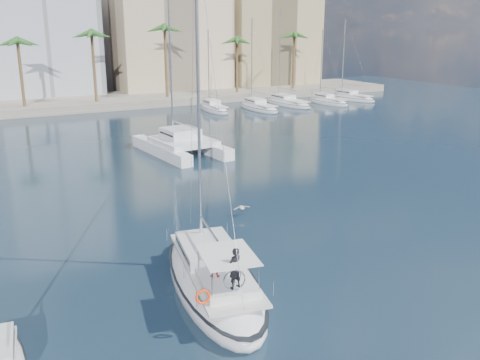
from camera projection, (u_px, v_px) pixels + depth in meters
ground at (258, 249)px, 30.48m from camera, size 160.00×160.00×0.00m
quay at (56, 104)px, 81.75m from camera, size 120.00×14.00×1.20m
building_beige at (168, 38)px, 96.83m from camera, size 20.00×14.00×20.00m
building_tan_right at (267, 42)px, 104.61m from camera, size 18.00×12.00×18.00m
palm_centre at (55, 40)px, 75.68m from camera, size 3.60×3.60×12.30m
palm_right at (261, 37)px, 91.30m from camera, size 3.60×3.60×12.30m
main_sloop at (213, 279)px, 25.73m from camera, size 6.09×12.39×17.62m
catamaran at (181, 142)px, 52.96m from camera, size 6.46×11.62×16.46m
seagull at (242, 208)px, 35.58m from camera, size 1.22×0.52×0.22m
moored_yacht_a at (214, 111)px, 79.30m from camera, size 3.37×9.52×11.90m
moored_yacht_b at (258, 110)px, 80.60m from camera, size 3.32×10.83×13.72m
moored_yacht_c at (287, 105)px, 85.28m from camera, size 3.98×12.33×15.54m
moored_yacht_d at (327, 104)px, 86.58m from camera, size 3.52×9.55×11.90m
moored_yacht_e at (351, 100)px, 91.25m from camera, size 4.61×11.11×13.72m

